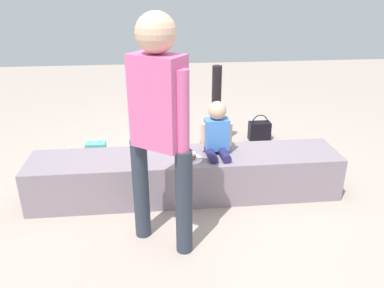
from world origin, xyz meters
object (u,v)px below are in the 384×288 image
at_px(handbag_black_leather, 259,131).
at_px(adult_standing, 159,117).
at_px(cake_plate, 190,158).
at_px(gift_bag, 97,157).
at_px(cake_box_white, 151,136).
at_px(water_bottle_far_side, 70,156).
at_px(party_cup_red, 280,151).
at_px(child_seated, 217,132).
at_px(water_bottle_near_gift, 250,155).
at_px(handbag_brown_canvas, 158,155).

bearing_deg(handbag_black_leather, adult_standing, -123.63).
distance_m(adult_standing, cake_plate, 0.87).
xyz_separation_m(gift_bag, cake_box_white, (0.56, 0.75, -0.10)).
relative_size(adult_standing, cake_plate, 7.49).
xyz_separation_m(adult_standing, water_bottle_far_side, (-0.96, 1.45, -0.93)).
distance_m(party_cup_red, handbag_black_leather, 0.50).
height_order(cake_plate, party_cup_red, cake_plate).
xyz_separation_m(child_seated, cake_box_white, (-0.59, 1.30, -0.55)).
bearing_deg(water_bottle_near_gift, gift_bag, -179.66).
height_order(child_seated, cake_box_white, child_seated).
relative_size(child_seated, cake_plate, 2.16).
distance_m(water_bottle_near_gift, cake_box_white, 1.30).
distance_m(gift_bag, handbag_black_leather, 2.01).
bearing_deg(water_bottle_near_gift, handbag_brown_canvas, 176.14).
bearing_deg(handbag_brown_canvas, handbag_black_leather, 24.21).
bearing_deg(water_bottle_far_side, child_seated, -27.23).
bearing_deg(water_bottle_far_side, adult_standing, -56.42).
height_order(gift_bag, water_bottle_near_gift, gift_bag).
height_order(cake_plate, cake_box_white, cake_plate).
bearing_deg(water_bottle_far_side, party_cup_red, -0.84).
height_order(adult_standing, party_cup_red, adult_standing).
xyz_separation_m(child_seated, handbag_brown_canvas, (-0.53, 0.63, -0.50)).
bearing_deg(water_bottle_near_gift, adult_standing, -128.23).
bearing_deg(adult_standing, cake_plate, 65.46).
distance_m(adult_standing, water_bottle_far_side, 1.97).
bearing_deg(adult_standing, child_seated, 53.32).
bearing_deg(gift_bag, child_seated, -25.72).
relative_size(adult_standing, cake_box_white, 5.08).
distance_m(water_bottle_far_side, party_cup_red, 2.34).
xyz_separation_m(child_seated, handbag_black_leather, (0.75, 1.21, -0.49)).
distance_m(cake_plate, handbag_black_leather, 1.68).
relative_size(child_seated, water_bottle_far_side, 2.55).
relative_size(water_bottle_near_gift, handbag_black_leather, 0.65).
height_order(handbag_black_leather, handbag_brown_canvas, handbag_brown_canvas).
distance_m(cake_plate, water_bottle_near_gift, 1.04).
xyz_separation_m(water_bottle_near_gift, cake_box_white, (-1.07, 0.74, -0.03)).
bearing_deg(handbag_brown_canvas, water_bottle_near_gift, -3.86).
relative_size(water_bottle_near_gift, cake_box_white, 0.64).
bearing_deg(adult_standing, gift_bag, 117.19).
bearing_deg(cake_box_white, handbag_brown_canvas, -84.48).
height_order(water_bottle_near_gift, party_cup_red, water_bottle_near_gift).
distance_m(handbag_black_leather, handbag_brown_canvas, 1.40).
bearing_deg(cake_plate, party_cup_red, 36.88).
distance_m(child_seated, handbag_brown_canvas, 0.96).
bearing_deg(gift_bag, party_cup_red, 4.79).
height_order(water_bottle_far_side, cake_box_white, water_bottle_far_side).
distance_m(cake_plate, gift_bag, 1.15).
relative_size(child_seated, party_cup_red, 4.54).
distance_m(adult_standing, party_cup_red, 2.20).
height_order(water_bottle_far_side, handbag_brown_canvas, handbag_brown_canvas).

